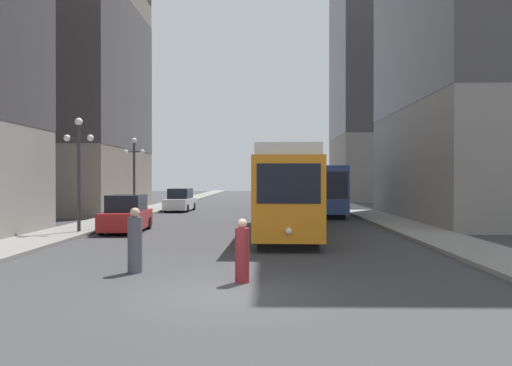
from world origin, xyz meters
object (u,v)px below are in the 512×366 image
(lamp_post_left_near, at_px, (79,157))
(lamp_post_left_far, at_px, (134,164))
(parked_car_left_mid, at_px, (180,201))
(pedestrian_crossing_far, at_px, (135,242))
(streetcar, at_px, (286,189))
(pedestrian_crossing_near, at_px, (242,253))
(transit_bus, at_px, (321,188))
(parked_car_left_near, at_px, (126,215))

(lamp_post_left_near, bearing_deg, lamp_post_left_far, 90.00)
(parked_car_left_mid, xyz_separation_m, lamp_post_left_far, (-1.90, -7.36, 2.73))
(pedestrian_crossing_far, bearing_deg, parked_car_left_mid, -150.85)
(streetcar, distance_m, pedestrian_crossing_near, 12.39)
(streetcar, relative_size, pedestrian_crossing_far, 8.10)
(transit_bus, xyz_separation_m, pedestrian_crossing_far, (-7.80, -24.82, -1.11))
(streetcar, relative_size, pedestrian_crossing_near, 9.10)
(streetcar, bearing_deg, parked_car_left_near, 179.09)
(transit_bus, distance_m, parked_car_left_near, 17.50)
(parked_car_left_near, xyz_separation_m, lamp_post_left_far, (-1.90, 9.25, 2.73))
(streetcar, xyz_separation_m, parked_car_left_mid, (-7.83, 16.97, -1.26))
(parked_car_left_near, relative_size, pedestrian_crossing_far, 2.57)
(parked_car_left_near, bearing_deg, lamp_post_left_far, 99.13)
(parked_car_left_near, xyz_separation_m, parked_car_left_mid, (0.00, 16.61, 0.00))
(streetcar, xyz_separation_m, pedestrian_crossing_far, (-4.66, -10.86, -1.26))
(streetcar, distance_m, lamp_post_left_far, 13.76)
(transit_bus, relative_size, pedestrian_crossing_near, 7.82)
(transit_bus, distance_m, parked_car_left_mid, 11.42)
(streetcar, height_order, pedestrian_crossing_near, streetcar)
(streetcar, bearing_deg, lamp_post_left_far, 137.11)
(lamp_post_left_far, bearing_deg, pedestrian_crossing_near, -69.63)
(transit_bus, xyz_separation_m, parked_car_left_near, (-10.97, -13.59, -1.10))
(pedestrian_crossing_far, bearing_deg, lamp_post_left_far, -143.44)
(pedestrian_crossing_far, relative_size, lamp_post_left_near, 0.34)
(pedestrian_crossing_near, xyz_separation_m, lamp_post_left_far, (-8.11, 21.83, 2.82))
(transit_bus, height_order, pedestrian_crossing_far, transit_bus)
(lamp_post_left_far, bearing_deg, parked_car_left_near, -78.40)
(streetcar, distance_m, pedestrian_crossing_far, 11.89)
(parked_car_left_near, distance_m, lamp_post_left_far, 9.82)
(pedestrian_crossing_far, distance_m, lamp_post_left_near, 11.52)
(transit_bus, bearing_deg, pedestrian_crossing_far, -106.23)
(parked_car_left_mid, height_order, lamp_post_left_far, lamp_post_left_far)
(pedestrian_crossing_near, bearing_deg, parked_car_left_near, -121.56)
(streetcar, height_order, lamp_post_left_far, lamp_post_left_far)
(transit_bus, height_order, parked_car_left_near, transit_bus)
(streetcar, bearing_deg, pedestrian_crossing_far, -111.43)
(parked_car_left_mid, relative_size, lamp_post_left_far, 0.93)
(pedestrian_crossing_far, bearing_deg, transit_bus, -174.77)
(streetcar, height_order, transit_bus, streetcar)
(pedestrian_crossing_far, relative_size, lamp_post_left_far, 0.35)
(lamp_post_left_near, distance_m, lamp_post_left_far, 10.52)
(pedestrian_crossing_far, bearing_deg, pedestrian_crossing_near, 88.70)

